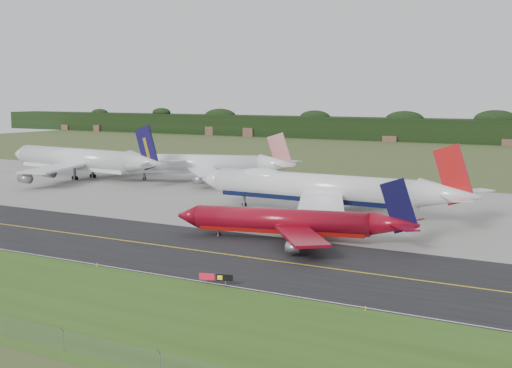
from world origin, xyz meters
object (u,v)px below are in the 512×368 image
object	(u,v)px
jet_navy_gold	(83,160)
jet_star_tail	(203,165)
taxiway_sign	(216,277)
jet_ba_747	(324,189)
jet_red_737	(295,222)

from	to	relation	value
jet_navy_gold	jet_star_tail	xyz separation A→B (m)	(34.65, 12.41, -0.69)
jet_navy_gold	taxiway_sign	size ratio (longest dim) A/B	14.63
jet_star_tail	taxiway_sign	world-z (taller)	jet_star_tail
taxiway_sign	jet_ba_747	bearing A→B (deg)	101.14
jet_red_737	jet_star_tail	distance (m)	85.95
jet_ba_747	taxiway_sign	bearing A→B (deg)	-78.86
jet_red_737	taxiway_sign	world-z (taller)	jet_red_737
jet_red_737	jet_navy_gold	distance (m)	107.11
jet_navy_gold	jet_star_tail	world-z (taller)	jet_navy_gold
jet_star_tail	taxiway_sign	xyz separation A→B (m)	(65.26, -91.66, -3.75)
jet_navy_gold	taxiway_sign	bearing A→B (deg)	-38.42
jet_star_tail	jet_red_737	bearing A→B (deg)	-44.75
jet_red_737	jet_star_tail	xyz separation A→B (m)	(-61.03, 60.50, 1.63)
jet_red_737	jet_navy_gold	xyz separation A→B (m)	(-95.68, 48.08, 2.32)
jet_ba_747	taxiway_sign	distance (m)	59.52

